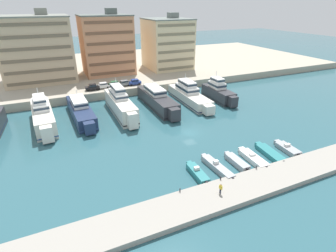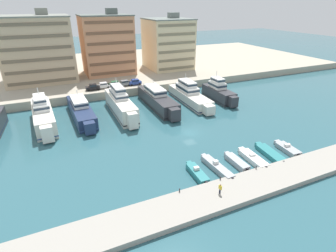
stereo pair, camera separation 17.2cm
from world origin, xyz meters
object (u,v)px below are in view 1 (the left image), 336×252
(motorboat_grey_left, at_px, (217,167))
(car_grey_center_left, at_px, (124,83))
(yacht_navy_mid_left, at_px, (81,111))
(motorboat_teal_center, at_px, (270,153))
(motorboat_grey_mid_left, at_px, (236,162))
(car_blue_center, at_px, (135,82))
(yacht_ivory_center_right, at_px, (189,95))
(car_green_mid_left, at_px, (114,84))
(yacht_ivory_center_left, at_px, (120,104))
(motorboat_grey_center_right, at_px, (287,148))
(motorboat_white_center_left, at_px, (253,158))
(car_white_left, at_px, (103,85))
(yacht_charcoal_center, at_px, (157,100))
(yacht_ivory_left, at_px, (43,115))
(yacht_charcoal_mid_right, at_px, (218,92))
(pedestrian_near_edge, at_px, (221,188))
(motorboat_teal_far_left, at_px, (197,173))
(car_black_far_left, at_px, (92,87))

(motorboat_grey_left, relative_size, car_grey_center_left, 2.04)
(yacht_navy_mid_left, height_order, motorboat_teal_center, yacht_navy_mid_left)
(motorboat_grey_mid_left, distance_m, car_blue_center, 47.76)
(yacht_ivory_center_right, bearing_deg, car_green_mid_left, 138.88)
(yacht_ivory_center_left, height_order, motorboat_grey_center_right, yacht_ivory_center_left)
(motorboat_white_center_left, xyz_separation_m, car_green_mid_left, (-13.62, 48.32, 2.87))
(car_white_left, bearing_deg, yacht_ivory_center_right, -35.95)
(yacht_charcoal_center, distance_m, car_green_mid_left, 17.75)
(motorboat_teal_center, bearing_deg, yacht_navy_mid_left, 132.19)
(yacht_ivory_left, xyz_separation_m, motorboat_teal_center, (38.61, -32.14, -2.07))
(motorboat_grey_center_right, bearing_deg, yacht_charcoal_mid_right, 81.39)
(yacht_navy_mid_left, bearing_deg, yacht_charcoal_center, -2.38)
(yacht_ivory_center_left, xyz_separation_m, motorboat_teal_center, (20.37, -31.50, -2.24))
(motorboat_teal_center, xyz_separation_m, car_white_left, (-21.41, 47.96, 2.93))
(motorboat_grey_center_right, xyz_separation_m, car_grey_center_left, (-19.13, 47.86, 2.89))
(motorboat_grey_center_right, distance_m, pedestrian_near_edge, 20.86)
(car_white_left, xyz_separation_m, pedestrian_near_edge, (5.80, -54.21, -1.50))
(car_grey_center_left, bearing_deg, pedestrian_near_edge, -90.80)
(motorboat_grey_mid_left, distance_m, car_grey_center_left, 48.32)
(motorboat_teal_center, height_order, pedestrian_near_edge, pedestrian_near_edge)
(motorboat_teal_center, bearing_deg, motorboat_grey_mid_left, 179.66)
(motorboat_grey_mid_left, bearing_deg, motorboat_teal_far_left, -179.50)
(motorboat_teal_center, bearing_deg, yacht_ivory_center_right, 89.83)
(motorboat_teal_far_left, xyz_separation_m, pedestrian_near_edge, (0.24, -6.22, 1.33))
(car_black_far_left, xyz_separation_m, car_white_left, (3.20, 0.55, 0.00))
(yacht_ivory_center_right, xyz_separation_m, car_green_mid_left, (-18.00, 15.72, 1.27))
(pedestrian_near_edge, bearing_deg, yacht_navy_mid_left, 110.12)
(yacht_charcoal_center, relative_size, car_white_left, 5.52)
(motorboat_grey_left, relative_size, pedestrian_near_edge, 5.13)
(yacht_charcoal_center, height_order, motorboat_white_center_left, yacht_charcoal_center)
(yacht_navy_mid_left, bearing_deg, car_grey_center_left, 43.90)
(car_green_mid_left, distance_m, car_blue_center, 6.53)
(motorboat_grey_mid_left, bearing_deg, car_black_far_left, 109.60)
(motorboat_white_center_left, relative_size, motorboat_teal_center, 0.96)
(yacht_charcoal_mid_right, bearing_deg, car_green_mid_left, 146.67)
(motorboat_grey_left, distance_m, motorboat_grey_center_right, 16.16)
(yacht_charcoal_center, height_order, motorboat_grey_left, yacht_charcoal_center)
(motorboat_teal_far_left, bearing_deg, car_green_mid_left, 92.44)
(yacht_charcoal_mid_right, bearing_deg, car_grey_center_left, 143.93)
(motorboat_teal_center, distance_m, car_grey_center_left, 50.10)
(yacht_navy_mid_left, bearing_deg, motorboat_white_center_left, -52.36)
(yacht_ivory_center_left, distance_m, motorboat_grey_center_right, 40.15)
(motorboat_grey_mid_left, xyz_separation_m, motorboat_white_center_left, (3.46, -0.29, -0.03))
(motorboat_teal_center, xyz_separation_m, car_blue_center, (-11.39, 47.59, 2.93))
(yacht_charcoal_center, bearing_deg, yacht_ivory_center_right, 0.33)
(yacht_navy_mid_left, relative_size, car_grey_center_left, 5.31)
(car_grey_center_left, bearing_deg, motorboat_grey_center_right, -68.21)
(yacht_ivory_center_right, bearing_deg, pedestrian_near_edge, -112.14)
(motorboat_grey_mid_left, height_order, motorboat_grey_center_right, motorboat_grey_center_right)
(motorboat_grey_mid_left, bearing_deg, car_grey_center_left, 98.48)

